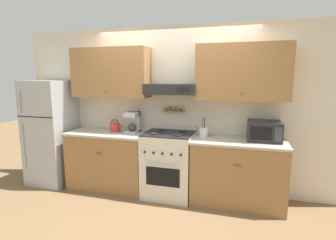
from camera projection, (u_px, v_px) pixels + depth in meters
ground_plane at (163, 204)px, 3.73m from camera, size 16.00×16.00×0.00m
wall_back at (174, 96)px, 4.05m from camera, size 5.20×0.46×2.55m
counter_left at (110, 160)px, 4.23m from camera, size 1.28×0.65×0.92m
counter_right at (238, 172)px, 3.69m from camera, size 1.28×0.65×0.92m
stove_range at (169, 164)px, 3.95m from camera, size 0.72×0.67×1.04m
refrigerator at (52, 132)px, 4.42m from camera, size 0.66×0.71×1.73m
tea_kettle at (115, 127)px, 4.20m from camera, size 0.20×0.16×0.20m
coffee_maker at (133, 122)px, 4.14m from camera, size 0.20×0.26×0.33m
microwave at (264, 131)px, 3.59m from camera, size 0.45×0.40×0.27m
utensil_crock at (204, 132)px, 3.81m from camera, size 0.13×0.13×0.29m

